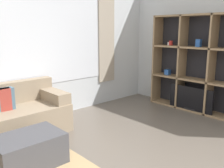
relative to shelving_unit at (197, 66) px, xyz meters
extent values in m
cube|color=silver|center=(-2.69, 1.71, 0.42)|extent=(6.87, 0.07, 2.70)
cube|color=white|center=(-2.69, 1.67, 0.52)|extent=(3.12, 0.01, 1.60)
cube|color=#B2A38E|center=(-0.97, 1.66, 0.52)|extent=(0.44, 0.03, 1.90)
cube|color=silver|center=(0.18, 0.01, 0.42)|extent=(0.07, 4.54, 2.70)
cube|color=#232328|center=(0.13, 0.00, 0.04)|extent=(0.02, 1.93, 1.94)
cube|color=#997A56|center=(-0.03, -0.32, 0.04)|extent=(0.34, 0.04, 1.94)
cube|color=#997A56|center=(-0.03, 0.32, 0.04)|extent=(0.34, 0.04, 1.94)
cube|color=#997A56|center=(-0.03, 0.96, 0.04)|extent=(0.34, 0.04, 1.94)
cube|color=#997A56|center=(-0.03, 0.00, -0.91)|extent=(0.34, 1.93, 0.04)
cube|color=#997A56|center=(-0.03, 0.00, -0.28)|extent=(0.34, 1.93, 0.04)
cube|color=#997A56|center=(-0.03, 0.00, 0.37)|extent=(0.34, 1.93, 0.04)
cube|color=#997A56|center=(-0.03, 0.00, 1.00)|extent=(0.34, 1.93, 0.04)
cube|color=black|center=(-0.16, -0.01, -0.65)|extent=(0.04, 0.95, 0.48)
cube|color=black|center=(-0.14, -0.01, -0.88)|extent=(0.10, 0.24, 0.03)
cylinder|color=red|center=(-0.05, 0.04, -0.83)|extent=(0.06, 0.06, 0.12)
cube|color=#2856A8|center=(-0.05, -0.03, 0.46)|extent=(0.09, 0.09, 0.15)
cube|color=red|center=(-0.05, -0.01, -0.85)|extent=(0.11, 0.11, 0.09)
cube|color=#2856A8|center=(-0.05, 0.65, -0.20)|extent=(0.10, 0.10, 0.12)
cylinder|color=red|center=(-0.05, 0.61, 0.44)|extent=(0.08, 0.08, 0.10)
cylinder|color=white|center=(-0.05, 0.66, 0.42)|extent=(0.05, 0.05, 0.06)
cube|color=gray|center=(-3.45, 1.21, -0.70)|extent=(1.95, 0.82, 0.45)
cube|color=gray|center=(-2.60, 1.21, -0.38)|extent=(0.24, 0.76, 0.18)
cube|color=slate|center=(-3.42, 1.25, -0.30)|extent=(0.34, 0.12, 0.34)
cube|color=#47474C|center=(-3.50, 0.25, -0.73)|extent=(0.80, 0.57, 0.40)
camera|label=1|loc=(-4.66, -2.51, 0.73)|focal=40.00mm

